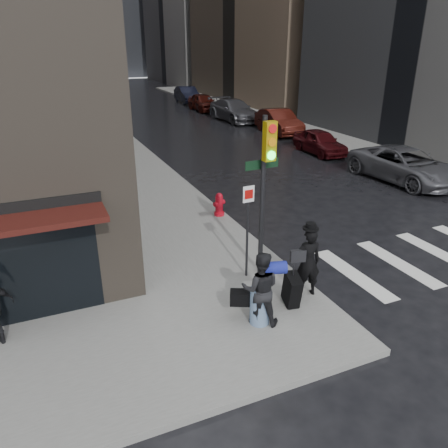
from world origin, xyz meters
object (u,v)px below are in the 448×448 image
Objects in this scene: parked_car_0 at (405,165)px; parked_car_2 at (279,122)px; parked_car_5 at (187,95)px; man_overcoat at (305,267)px; parked_car_1 at (320,142)px; fire_hydrant at (219,205)px; parked_car_3 at (234,110)px; parked_car_4 at (203,102)px; traffic_light at (264,177)px; man_jeans at (260,288)px.

parked_car_0 is 1.09× the size of parked_car_2.
man_overcoat is at bearing -101.27° from parked_car_5.
parked_car_0 is 29.62m from parked_car_5.
parked_car_0 reaches higher than parked_car_1.
parked_car_1 is 23.70m from parked_car_5.
parked_car_5 is at bearing 72.83° from fire_hydrant.
man_overcoat reaches higher than parked_car_5.
parked_car_3 is 5.93m from parked_car_4.
fire_hydrant is (0.23, 5.73, -0.43)m from man_overcoat.
fire_hydrant is 0.21× the size of parked_car_1.
man_overcoat reaches higher than parked_car_0.
parked_car_3 is (-0.23, 17.77, 0.08)m from parked_car_0.
parked_car_4 reaches higher than parked_car_1.
traffic_light is at bearing -116.60° from parked_car_3.
fire_hydrant is at bearing -80.74° from man_overcoat.
man_overcoat is at bearing -106.36° from parked_car_4.
parked_car_1 is 0.80× the size of parked_car_2.
man_overcoat is 0.49× the size of parked_car_1.
parked_car_2 is (11.53, 18.97, -0.20)m from man_jeans.
fire_hydrant is 31.92m from parked_car_5.
fire_hydrant is 26.13m from parked_car_4.
traffic_light reaches higher than man_jeans.
parked_car_0 is (11.15, 7.13, -0.26)m from man_jeans.
man_jeans is 0.41× the size of traffic_light.
parked_car_5 is (0.40, 23.69, 0.13)m from parked_car_1.
fire_hydrant is at bearing -109.49° from parked_car_4.
parked_car_5 reaches higher than parked_car_0.
parked_car_0 is at bearing -83.81° from parked_car_1.
parked_car_4 is (9.54, 28.92, -2.06)m from traffic_light.
parked_car_0 is 1.37× the size of parked_car_1.
parked_car_1 is 0.88× the size of parked_car_4.
man_overcoat is 0.40× the size of parked_car_5.
man_jeans is 27.18m from parked_car_3.
traffic_light is 11.56m from parked_car_0.
parked_car_3 reaches higher than fire_hydrant.
traffic_light is 30.52m from parked_car_4.
traffic_light reaches higher than fire_hydrant.
man_jeans reaches higher than parked_car_0.
man_overcoat reaches higher than parked_car_2.
fire_hydrant is 16.08m from parked_car_2.
man_jeans reaches higher than fire_hydrant.
parked_car_2 is at bearing -94.59° from man_jeans.
parked_car_1 is (9.68, 11.15, -2.16)m from traffic_light.
parked_car_4 is at bearing 68.44° from traffic_light.
man_overcoat is 1.12× the size of man_jeans.
parked_car_5 is at bearing 86.84° from parked_car_0.
parked_car_1 is 5.98m from parked_car_2.
parked_car_1 is at bearing -89.17° from parked_car_4.
parked_car_4 is (-0.14, 17.77, 0.09)m from parked_car_1.
traffic_light is at bearing -102.47° from parked_car_5.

